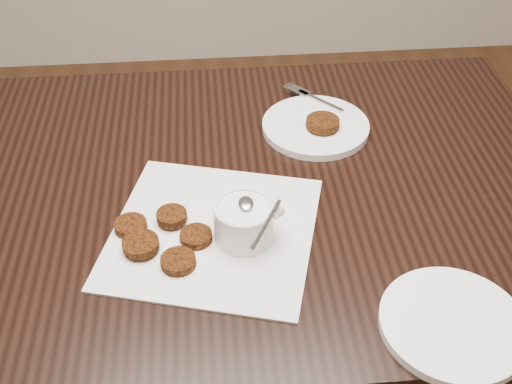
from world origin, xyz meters
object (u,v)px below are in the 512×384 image
(sauce_ramekin, at_px, (244,206))
(plate_with_patty, at_px, (316,123))
(table, at_px, (221,319))
(plate_empty, at_px, (453,324))
(napkin, at_px, (213,232))

(sauce_ramekin, height_order, plate_with_patty, sauce_ramekin)
(table, xyz_separation_m, plate_empty, (0.33, -0.35, 0.38))
(sauce_ramekin, distance_m, plate_empty, 0.36)
(plate_with_patty, xyz_separation_m, plate_empty, (0.12, -0.51, -0.01))
(table, distance_m, sauce_ramekin, 0.47)
(sauce_ramekin, bearing_deg, plate_with_patty, 61.00)
(plate_with_patty, bearing_deg, sauce_ramekin, -119.00)
(napkin, bearing_deg, table, 86.90)
(sauce_ramekin, distance_m, plate_with_patty, 0.35)
(sauce_ramekin, bearing_deg, napkin, 159.73)
(table, height_order, plate_empty, plate_empty)
(plate_empty, bearing_deg, plate_with_patty, 102.77)
(napkin, xyz_separation_m, plate_empty, (0.33, -0.23, 0.01))
(napkin, bearing_deg, plate_empty, -34.22)
(napkin, xyz_separation_m, plate_with_patty, (0.22, 0.28, 0.01))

